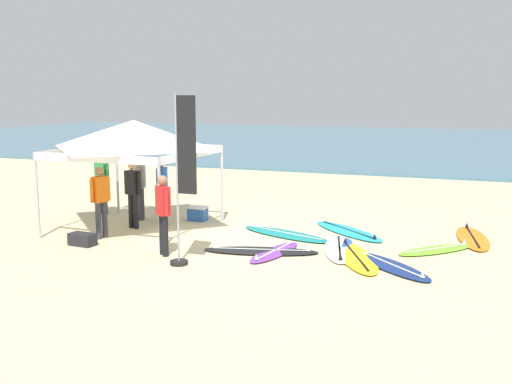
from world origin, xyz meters
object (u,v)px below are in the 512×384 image
object	(u,v)px
surfboard_purple	(274,252)
surfboard_orange	(472,238)
person_green	(102,179)
gear_bag_near_tent	(82,239)
surfboard_cyan	(348,231)
banner_flag	(182,187)
surfboard_white	(339,249)
surfboard_yellow	(355,257)
person_red	(163,209)
person_orange	(101,197)
surfboard_black	(261,251)
surfboard_navy	(391,266)
person_black	(133,190)
person_blue	(162,186)
surfboard_blue	(340,248)
cooler_box	(198,213)
person_grey	(141,184)
surfboard_teal	(285,234)
surfboard_lime	(436,250)
canopy_tent	(134,135)

from	to	relation	value
surfboard_purple	surfboard_orange	world-z (taller)	same
surfboard_orange	person_green	xyz separation A→B (m)	(-9.94, -0.51, 0.95)
surfboard_orange	gear_bag_near_tent	size ratio (longest dim) A/B	4.22
surfboard_cyan	banner_flag	world-z (taller)	banner_flag
surfboard_white	gear_bag_near_tent	bearing A→B (deg)	-163.47
surfboard_yellow	person_red	size ratio (longest dim) A/B	1.54
person_orange	surfboard_black	bearing A→B (deg)	2.19
surfboard_navy	person_black	xyz separation A→B (m)	(-6.63, 1.18, 0.95)
person_blue	gear_bag_near_tent	world-z (taller)	person_blue
person_red	person_orange	bearing A→B (deg)	159.63
surfboard_cyan	person_red	world-z (taller)	person_red
person_red	surfboard_blue	bearing A→B (deg)	27.28
cooler_box	person_grey	bearing A→B (deg)	-163.85
surfboard_navy	surfboard_teal	bearing A→B (deg)	146.84
surfboard_lime	surfboard_orange	bearing A→B (deg)	62.64
surfboard_lime	surfboard_navy	distance (m)	1.75
person_red	surfboard_yellow	bearing A→B (deg)	17.28
surfboard_navy	surfboard_white	xyz separation A→B (m)	(-1.25, 0.92, -0.00)
surfboard_orange	banner_flag	distance (m)	7.03
surfboard_lime	person_grey	xyz separation A→B (m)	(-7.74, 0.57, 0.95)
surfboard_teal	surfboard_black	xyz separation A→B (m)	(-0.00, -1.67, 0.00)
surfboard_black	banner_flag	xyz separation A→B (m)	(-1.12, -1.44, 1.54)
surfboard_yellow	person_black	size ratio (longest dim) A/B	1.54
person_green	surfboard_purple	bearing A→B (deg)	-21.27
surfboard_blue	person_blue	world-z (taller)	person_blue
surfboard_lime	surfboard_teal	distance (m)	3.53
person_blue	person_black	size ratio (longest dim) A/B	1.00
surfboard_black	person_green	xyz separation A→B (m)	(-5.69, 2.32, 0.95)
canopy_tent	person_grey	size ratio (longest dim) A/B	1.99
surfboard_cyan	gear_bag_near_tent	size ratio (longest dim) A/B	3.87
person_black	banner_flag	size ratio (longest dim) A/B	0.50
surfboard_orange	surfboard_navy	bearing A→B (deg)	-116.14
surfboard_navy	person_grey	world-z (taller)	person_grey
surfboard_cyan	surfboard_orange	world-z (taller)	same
surfboard_lime	person_green	bearing A→B (deg)	174.48
gear_bag_near_tent	person_grey	bearing A→B (deg)	94.55
surfboard_black	person_red	xyz separation A→B (m)	(-1.85, -0.94, 0.95)
surfboard_lime	surfboard_blue	world-z (taller)	same
person_green	gear_bag_near_tent	distance (m)	3.71
surfboard_lime	person_green	world-z (taller)	person_green
surfboard_navy	person_blue	size ratio (longest dim) A/B	1.18
surfboard_yellow	surfboard_orange	bearing A→B (deg)	48.84
surfboard_blue	person_grey	bearing A→B (deg)	168.32
surfboard_purple	banner_flag	bearing A→B (deg)	-134.70
surfboard_orange	surfboard_yellow	size ratio (longest dim) A/B	0.96
surfboard_navy	surfboard_purple	bearing A→B (deg)	176.67
person_blue	surfboard_purple	bearing A→B (deg)	-26.08
canopy_tent	person_green	world-z (taller)	canopy_tent
person_green	person_black	distance (m)	2.25
surfboard_orange	surfboard_white	bearing A→B (deg)	-142.72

